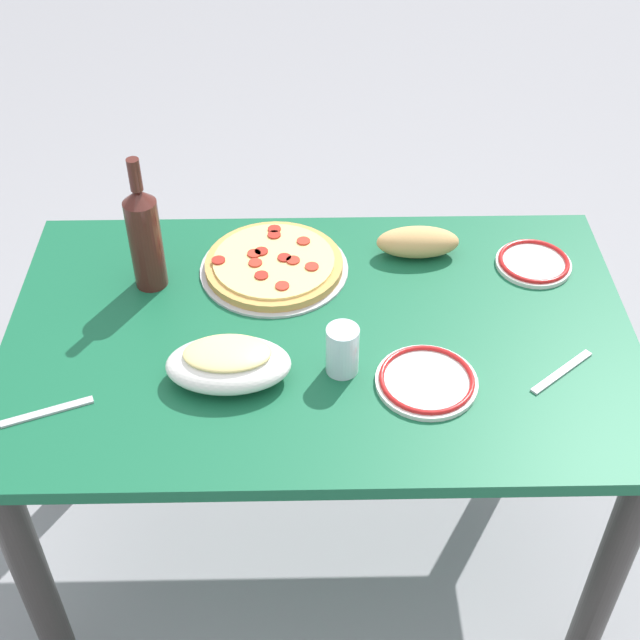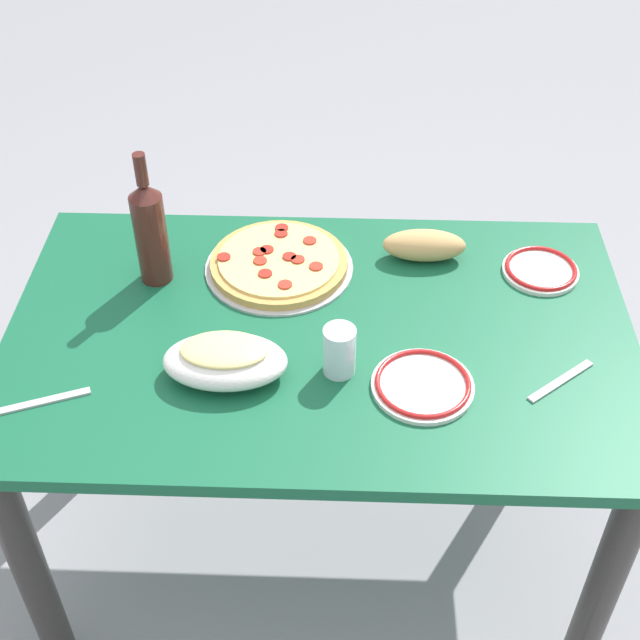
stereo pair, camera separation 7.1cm
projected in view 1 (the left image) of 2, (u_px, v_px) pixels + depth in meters
ground_plane at (320, 542)px, 2.29m from camera, size 8.00×8.00×0.00m
dining_table at (320, 376)px, 1.88m from camera, size 1.29×0.80×0.75m
pepperoni_pizza at (274, 265)px, 1.93m from camera, size 0.33×0.33×0.03m
baked_pasta_dish at (228, 362)px, 1.67m from camera, size 0.24×0.15×0.08m
wine_bottle at (145, 236)px, 1.83m from camera, size 0.07×0.07×0.31m
water_glass at (342, 350)px, 1.68m from camera, size 0.06×0.06×0.10m
side_plate_near at (534, 263)px, 1.95m from camera, size 0.17×0.17×0.02m
side_plate_far at (427, 381)px, 1.68m from camera, size 0.20×0.20×0.02m
bread_loaf at (418, 242)px, 1.96m from camera, size 0.18×0.08×0.07m
fork_left at (47, 412)px, 1.62m from camera, size 0.16×0.08×0.00m
fork_right at (562, 372)px, 1.70m from camera, size 0.14×0.12×0.00m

